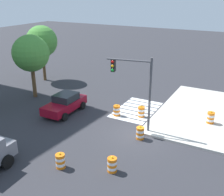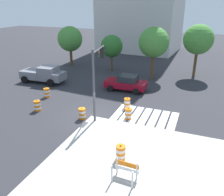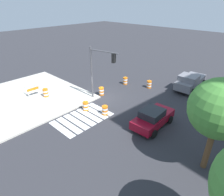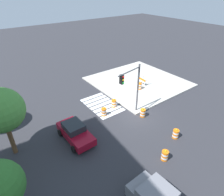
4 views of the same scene
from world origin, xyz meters
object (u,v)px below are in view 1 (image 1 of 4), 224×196
(traffic_barrel_near_corner, at_px, (140,133))
(traffic_barrel_median_near, at_px, (141,112))
(street_tree_streetside_near, at_px, (31,53))
(traffic_barrel_median_far, at_px, (60,161))
(traffic_light_pole, at_px, (135,81))
(street_tree_corner_lot, at_px, (42,42))
(sports_car, at_px, (65,103))
(traffic_barrel_crosswalk_end, at_px, (117,111))
(traffic_barrel_on_sidewalk, at_px, (211,118))
(traffic_barrel_far_curb, at_px, (112,165))

(traffic_barrel_near_corner, height_order, traffic_barrel_median_near, same)
(traffic_barrel_near_corner, height_order, street_tree_streetside_near, street_tree_streetside_near)
(traffic_barrel_median_far, relative_size, traffic_light_pole, 0.19)
(traffic_barrel_median_far, bearing_deg, street_tree_corner_lot, 44.02)
(street_tree_streetside_near, xyz_separation_m, street_tree_corner_lot, (4.69, 2.84, 0.18))
(sports_car, relative_size, street_tree_corner_lot, 0.69)
(traffic_barrel_crosswalk_end, distance_m, traffic_barrel_on_sidewalk, 7.51)
(sports_car, height_order, street_tree_streetside_near, street_tree_streetside_near)
(traffic_barrel_on_sidewalk, distance_m, street_tree_corner_lot, 19.87)
(street_tree_streetside_near, bearing_deg, traffic_barrel_far_curb, -119.54)
(traffic_barrel_crosswalk_end, relative_size, traffic_barrel_median_far, 1.00)
(traffic_barrel_median_far, height_order, traffic_light_pole, traffic_light_pole)
(sports_car, xyz_separation_m, traffic_barrel_on_sidewalk, (3.47, -11.49, -0.21))
(sports_car, height_order, street_tree_corner_lot, street_tree_corner_lot)
(sports_car, bearing_deg, street_tree_corner_lot, 50.98)
(sports_car, distance_m, traffic_barrel_median_far, 8.10)
(traffic_barrel_crosswalk_end, distance_m, traffic_light_pole, 4.49)
(traffic_barrel_median_near, xyz_separation_m, street_tree_streetside_near, (-0.61, 11.12, 3.88))
(traffic_barrel_crosswalk_end, height_order, street_tree_streetside_near, street_tree_streetside_near)
(street_tree_corner_lot, bearing_deg, traffic_barrel_far_curb, -127.52)
(street_tree_corner_lot, bearing_deg, traffic_barrel_crosswalk_end, -111.79)
(sports_car, distance_m, traffic_barrel_on_sidewalk, 12.00)
(traffic_barrel_crosswalk_end, relative_size, street_tree_corner_lot, 0.16)
(traffic_barrel_median_near, bearing_deg, traffic_barrel_crosswalk_end, 110.63)
(street_tree_streetside_near, bearing_deg, traffic_barrel_on_sidewalk, -83.56)
(traffic_barrel_crosswalk_end, xyz_separation_m, traffic_barrel_median_near, (0.72, -1.92, 0.00))
(traffic_barrel_median_near, relative_size, traffic_barrel_median_far, 1.00)
(sports_car, distance_m, traffic_barrel_median_near, 6.57)
(traffic_barrel_far_curb, height_order, street_tree_corner_lot, street_tree_corner_lot)
(street_tree_streetside_near, bearing_deg, street_tree_corner_lot, 31.14)
(traffic_barrel_far_curb, height_order, street_tree_streetside_near, street_tree_streetside_near)
(traffic_barrel_median_near, relative_size, street_tree_streetside_near, 0.17)
(traffic_barrel_median_near, relative_size, traffic_light_pole, 0.19)
(traffic_barrel_near_corner, distance_m, traffic_barrel_crosswalk_end, 4.24)
(sports_car, relative_size, traffic_barrel_crosswalk_end, 4.25)
(traffic_barrel_crosswalk_end, relative_size, street_tree_streetside_near, 0.17)
(traffic_light_pole, bearing_deg, traffic_barrel_median_near, 8.52)
(street_tree_streetside_near, bearing_deg, traffic_barrel_crosswalk_end, -90.71)
(sports_car, xyz_separation_m, traffic_light_pole, (-0.23, -6.54, 3.10))
(traffic_barrel_near_corner, bearing_deg, traffic_barrel_far_curb, -179.33)
(sports_car, relative_size, traffic_barrel_on_sidewalk, 4.25)
(traffic_barrel_median_far, height_order, street_tree_corner_lot, street_tree_corner_lot)
(traffic_barrel_near_corner, distance_m, traffic_light_pole, 3.72)
(traffic_barrel_far_curb, relative_size, street_tree_corner_lot, 0.16)
(traffic_light_pole, bearing_deg, sports_car, 88.00)
(sports_car, bearing_deg, traffic_light_pole, -92.00)
(sports_car, height_order, traffic_barrel_near_corner, sports_car)
(traffic_barrel_median_far, distance_m, street_tree_corner_lot, 18.40)
(traffic_barrel_near_corner, bearing_deg, traffic_barrel_crosswalk_end, 50.47)
(traffic_barrel_near_corner, relative_size, traffic_light_pole, 0.19)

